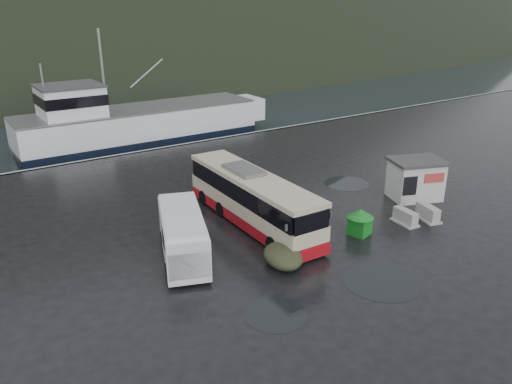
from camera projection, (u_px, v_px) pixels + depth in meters
ground at (280, 239)px, 26.69m from camera, size 160.00×160.00×0.00m
quay_edge at (139, 152)px, 42.17m from camera, size 160.00×0.60×1.50m
coach_bus at (252, 223)px, 28.67m from camera, size 3.11×11.09×3.11m
white_van at (184, 258)px, 24.78m from camera, size 3.99×6.29×2.48m
waste_bin_left at (359, 234)px, 27.31m from camera, size 1.29×1.29×1.46m
waste_bin_right at (296, 230)px, 27.81m from camera, size 1.11×1.11×1.42m
dome_tent at (283, 265)px, 24.12m from camera, size 2.35×2.86×0.98m
ticket_kiosk at (413, 198)px, 32.33m from camera, size 3.98×3.53×2.58m
jersey_barrier_a at (405, 223)px, 28.63m from camera, size 1.00×1.73×0.82m
jersey_barrier_b at (427, 219)px, 29.14m from camera, size 1.30×1.90×0.87m
fishing_trawler at (141, 128)px, 49.85m from camera, size 27.80×6.10×11.12m
puddles at (347, 244)px, 26.20m from camera, size 16.17×13.78×0.01m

